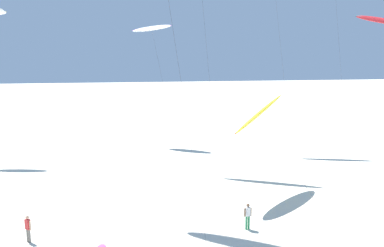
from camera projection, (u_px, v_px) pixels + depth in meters
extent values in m
cylinder|color=#4C4C51|center=(183.00, 94.00, 24.61)|extent=(2.02, 5.26, 17.25)
ellipsoid|color=white|center=(152.00, 28.00, 47.34)|extent=(5.25, 3.93, 1.34)
ellipsoid|color=purple|center=(152.00, 28.00, 47.33)|extent=(4.88, 3.10, 0.88)
cylinder|color=#4C4C51|center=(164.00, 89.00, 46.62)|extent=(2.47, 4.47, 13.96)
cylinder|color=#4C4C51|center=(283.00, 70.00, 44.82)|extent=(1.86, 2.43, 18.37)
ellipsoid|color=red|center=(384.00, 21.00, 54.53)|extent=(7.64, 3.37, 2.38)
ellipsoid|color=#19B2B7|center=(384.00, 21.00, 54.52)|extent=(7.53, 2.91, 1.83)
ellipsoid|color=yellow|center=(260.00, 113.00, 30.44)|extent=(6.19, 6.60, 3.08)
ellipsoid|color=red|center=(260.00, 113.00, 30.43)|extent=(5.83, 6.05, 2.44)
cylinder|color=#4C4C51|center=(292.00, 164.00, 28.52)|extent=(3.10, 5.67, 6.52)
cylinder|color=#4C4C51|center=(209.00, 72.00, 35.98)|extent=(0.81, 5.50, 18.94)
cylinder|color=#4C4C51|center=(340.00, 57.00, 52.50)|extent=(0.84, 4.25, 21.27)
cylinder|color=slate|center=(28.00, 235.00, 23.63)|extent=(0.14, 0.14, 0.83)
cylinder|color=slate|center=(30.00, 236.00, 23.55)|extent=(0.14, 0.14, 0.83)
cube|color=red|center=(28.00, 224.00, 23.46)|extent=(0.36, 0.34, 0.62)
cylinder|color=tan|center=(25.00, 224.00, 23.57)|extent=(0.09, 0.09, 0.56)
cylinder|color=tan|center=(30.00, 226.00, 23.37)|extent=(0.09, 0.09, 0.56)
sphere|color=tan|center=(27.00, 217.00, 23.38)|extent=(0.21, 0.21, 0.21)
cylinder|color=#338E56|center=(249.00, 222.00, 25.30)|extent=(0.14, 0.14, 0.92)
cylinder|color=#338E56|center=(246.00, 223.00, 25.26)|extent=(0.14, 0.14, 0.92)
cube|color=white|center=(248.00, 212.00, 25.15)|extent=(0.32, 0.23, 0.58)
cylinder|color=brown|center=(251.00, 212.00, 25.21)|extent=(0.09, 0.09, 0.56)
cylinder|color=brown|center=(245.00, 212.00, 25.10)|extent=(0.09, 0.09, 0.56)
sphere|color=brown|center=(248.00, 205.00, 25.07)|extent=(0.21, 0.21, 0.21)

